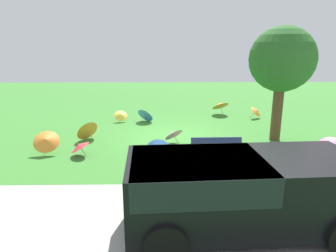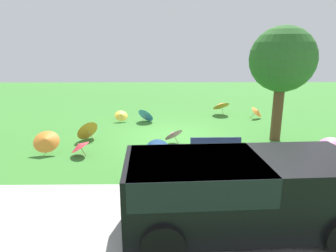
% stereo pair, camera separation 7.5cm
% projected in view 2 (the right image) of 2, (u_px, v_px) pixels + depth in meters
% --- Properties ---
extents(ground, '(40.00, 40.00, 0.00)m').
position_uv_depth(ground, '(175.00, 136.00, 12.44)').
color(ground, '#387A2D').
extents(road_strip, '(40.00, 3.56, 0.01)m').
position_uv_depth(road_strip, '(186.00, 221.00, 6.34)').
color(road_strip, '#B2AFA8').
rests_on(road_strip, ground).
extents(van_dark, '(4.70, 2.33, 1.53)m').
position_uv_depth(van_dark, '(233.00, 188.00, 5.88)').
color(van_dark, black).
rests_on(van_dark, ground).
extents(park_bench, '(1.61, 0.51, 0.90)m').
position_uv_depth(park_bench, '(215.00, 149.00, 9.43)').
color(park_bench, navy).
rests_on(park_bench, ground).
extents(shade_tree, '(2.49, 2.49, 4.44)m').
position_uv_depth(shade_tree, '(282.00, 60.00, 11.16)').
color(shade_tree, brown).
rests_on(shade_tree, ground).
extents(parasol_blue_0, '(0.91, 0.91, 0.83)m').
position_uv_depth(parasol_blue_0, '(158.00, 152.00, 9.31)').
color(parasol_blue_0, tan).
rests_on(parasol_blue_0, ground).
extents(parasol_pink_0, '(1.13, 1.15, 0.80)m').
position_uv_depth(parasol_pink_0, '(329.00, 146.00, 9.72)').
color(parasol_pink_0, tan).
rests_on(parasol_pink_0, ground).
extents(parasol_orange_0, '(1.05, 1.05, 0.86)m').
position_uv_depth(parasol_orange_0, '(86.00, 129.00, 11.86)').
color(parasol_orange_0, tan).
rests_on(parasol_orange_0, ground).
extents(parasol_yellow_0, '(0.80, 0.75, 0.62)m').
position_uv_depth(parasol_yellow_0, '(121.00, 115.00, 14.72)').
color(parasol_yellow_0, tan).
rests_on(parasol_yellow_0, ground).
extents(parasol_blue_1, '(1.04, 0.99, 0.75)m').
position_uv_depth(parasol_blue_1, '(146.00, 114.00, 14.76)').
color(parasol_blue_1, tan).
rests_on(parasol_blue_1, ground).
extents(parasol_orange_1, '(1.02, 0.93, 0.88)m').
position_uv_depth(parasol_orange_1, '(46.00, 140.00, 10.19)').
color(parasol_orange_1, tan).
rests_on(parasol_orange_1, ground).
extents(parasol_orange_2, '(1.22, 1.20, 0.89)m').
position_uv_depth(parasol_orange_2, '(221.00, 105.00, 16.27)').
color(parasol_orange_2, tan).
rests_on(parasol_orange_2, ground).
extents(parasol_orange_3, '(0.85, 0.87, 0.67)m').
position_uv_depth(parasol_orange_3, '(257.00, 111.00, 15.43)').
color(parasol_orange_3, tan).
rests_on(parasol_orange_3, ground).
extents(parasol_red_3, '(0.68, 0.70, 0.59)m').
position_uv_depth(parasol_red_3, '(79.00, 146.00, 10.09)').
color(parasol_red_3, tan).
rests_on(parasol_red_3, ground).
extents(parasol_pink_1, '(0.98, 0.98, 0.72)m').
position_uv_depth(parasol_pink_1, '(173.00, 134.00, 11.28)').
color(parasol_pink_1, tan).
rests_on(parasol_pink_1, ground).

